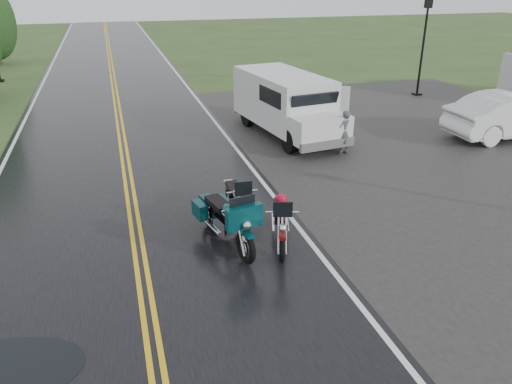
{
  "coord_description": "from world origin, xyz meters",
  "views": [
    {
      "loc": [
        -0.2,
        -8.25,
        5.71
      ],
      "look_at": [
        2.8,
        2.0,
        1.0
      ],
      "focal_mm": 35.0,
      "sensor_mm": 36.0,
      "label": 1
    }
  ],
  "objects_px": {
    "motorcycle_red": "(282,236)",
    "sedan_white": "(512,116)",
    "van_white": "(291,121)",
    "person_at_van": "(344,133)",
    "motorcycle_teal": "(246,234)",
    "motorcycle_silver": "(245,213)",
    "lamp_post_far_right": "(423,48)"
  },
  "relations": [
    {
      "from": "motorcycle_silver",
      "to": "person_at_van",
      "type": "distance_m",
      "value": 6.73
    },
    {
      "from": "lamp_post_far_right",
      "to": "van_white",
      "type": "bearing_deg",
      "value": -144.57
    },
    {
      "from": "sedan_white",
      "to": "motorcycle_red",
      "type": "bearing_deg",
      "value": 117.8
    },
    {
      "from": "van_white",
      "to": "lamp_post_far_right",
      "type": "xyz_separation_m",
      "value": [
        9.2,
        6.54,
        1.17
      ]
    },
    {
      "from": "van_white",
      "to": "person_at_van",
      "type": "height_order",
      "value": "van_white"
    },
    {
      "from": "motorcycle_teal",
      "to": "van_white",
      "type": "distance_m",
      "value": 7.31
    },
    {
      "from": "motorcycle_red",
      "to": "motorcycle_silver",
      "type": "bearing_deg",
      "value": 128.49
    },
    {
      "from": "motorcycle_teal",
      "to": "motorcycle_silver",
      "type": "distance_m",
      "value": 1.13
    },
    {
      "from": "motorcycle_teal",
      "to": "lamp_post_far_right",
      "type": "bearing_deg",
      "value": 33.46
    },
    {
      "from": "motorcycle_red",
      "to": "lamp_post_far_right",
      "type": "xyz_separation_m",
      "value": [
        11.77,
        13.18,
        1.67
      ]
    },
    {
      "from": "motorcycle_teal",
      "to": "motorcycle_red",
      "type": "bearing_deg",
      "value": -23.43
    },
    {
      "from": "motorcycle_red",
      "to": "motorcycle_teal",
      "type": "distance_m",
      "value": 0.78
    },
    {
      "from": "person_at_van",
      "to": "motorcycle_red",
      "type": "bearing_deg",
      "value": 32.28
    },
    {
      "from": "motorcycle_red",
      "to": "lamp_post_far_right",
      "type": "bearing_deg",
      "value": 65.34
    },
    {
      "from": "person_at_van",
      "to": "motorcycle_teal",
      "type": "bearing_deg",
      "value": 27.07
    },
    {
      "from": "motorcycle_red",
      "to": "person_at_van",
      "type": "bearing_deg",
      "value": 71.74
    },
    {
      "from": "motorcycle_silver",
      "to": "person_at_van",
      "type": "height_order",
      "value": "person_at_van"
    },
    {
      "from": "motorcycle_red",
      "to": "sedan_white",
      "type": "height_order",
      "value": "sedan_white"
    },
    {
      "from": "motorcycle_red",
      "to": "person_at_van",
      "type": "relative_size",
      "value": 1.48
    },
    {
      "from": "motorcycle_teal",
      "to": "van_white",
      "type": "bearing_deg",
      "value": 50.15
    },
    {
      "from": "person_at_van",
      "to": "sedan_white",
      "type": "distance_m",
      "value": 6.84
    },
    {
      "from": "motorcycle_red",
      "to": "person_at_van",
      "type": "height_order",
      "value": "person_at_van"
    },
    {
      "from": "motorcycle_silver",
      "to": "sedan_white",
      "type": "bearing_deg",
      "value": 24.34
    },
    {
      "from": "motorcycle_teal",
      "to": "person_at_van",
      "type": "xyz_separation_m",
      "value": [
        5.02,
        5.86,
        0.0
      ]
    },
    {
      "from": "motorcycle_silver",
      "to": "sedan_white",
      "type": "relative_size",
      "value": 0.45
    },
    {
      "from": "motorcycle_red",
      "to": "motorcycle_teal",
      "type": "bearing_deg",
      "value": -173.64
    },
    {
      "from": "van_white",
      "to": "sedan_white",
      "type": "bearing_deg",
      "value": -12.68
    },
    {
      "from": "motorcycle_red",
      "to": "sedan_white",
      "type": "bearing_deg",
      "value": 45.52
    },
    {
      "from": "motorcycle_silver",
      "to": "person_at_van",
      "type": "bearing_deg",
      "value": 47.1
    },
    {
      "from": "motorcycle_red",
      "to": "sedan_white",
      "type": "relative_size",
      "value": 0.44
    },
    {
      "from": "person_at_van",
      "to": "sedan_white",
      "type": "relative_size",
      "value": 0.3
    },
    {
      "from": "van_white",
      "to": "lamp_post_far_right",
      "type": "relative_size",
      "value": 1.27
    }
  ]
}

